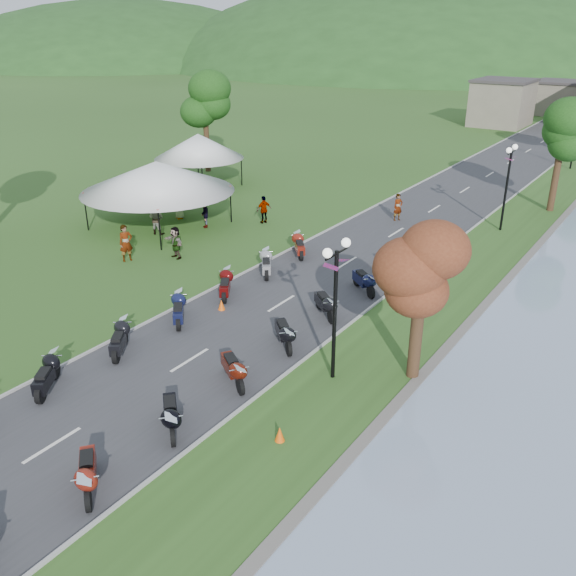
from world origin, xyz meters
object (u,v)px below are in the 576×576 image
Objects in this scene: vendor_tent_main at (159,194)px; pedestrian_b at (158,234)px; pedestrian_c at (205,227)px; pedestrian_a at (128,261)px.

vendor_tent_main reaches higher than pedestrian_b.
vendor_tent_main is 3.39m from pedestrian_c.
pedestrian_b is at bearing -81.78° from pedestrian_c.
pedestrian_a reaches higher than pedestrian_b.
pedestrian_b is 1.05× the size of pedestrian_c.
vendor_tent_main is 2.48m from pedestrian_b.
vendor_tent_main is 3.35× the size of pedestrian_c.
vendor_tent_main is at bearing -67.87° from pedestrian_b.
vendor_tent_main is at bearing 50.36° from pedestrian_a.
pedestrian_a is at bearing -62.06° from vendor_tent_main.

